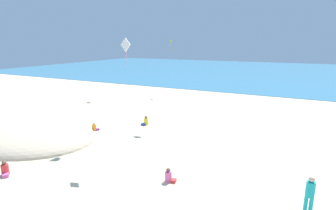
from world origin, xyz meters
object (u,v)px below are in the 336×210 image
at_px(person_2, 5,170).
at_px(kite_lime, 170,41).
at_px(person_5, 95,128).
at_px(kite_white, 126,46).
at_px(person_3, 169,177).
at_px(person_0, 310,193).
at_px(person_1, 146,121).

relative_size(person_2, kite_lime, 0.50).
relative_size(person_2, person_5, 1.15).
relative_size(person_5, kite_lime, 0.44).
bearing_deg(kite_white, person_2, -131.47).
xyz_separation_m(person_3, person_5, (-8.35, 4.21, -0.01)).
distance_m(person_0, kite_lime, 25.94).
bearing_deg(person_1, kite_white, 59.60).
bearing_deg(person_2, person_0, 46.38).
height_order(person_5, kite_white, kite_white).
xyz_separation_m(person_1, kite_lime, (-4.03, 12.80, 6.47)).
bearing_deg(kite_lime, person_0, -51.93).
height_order(person_2, person_3, person_2).
relative_size(person_2, person_3, 1.09).
relative_size(person_1, kite_lime, 0.49).
height_order(person_1, person_3, person_1).
height_order(kite_lime, kite_white, kite_lime).
distance_m(person_0, kite_white, 10.90).
distance_m(person_2, person_3, 8.26).
bearing_deg(person_2, kite_lime, 128.15).
bearing_deg(person_3, person_0, -9.01).
bearing_deg(person_0, person_2, 97.41).
distance_m(person_5, kite_lime, 17.12).
distance_m(person_3, kite_lime, 23.15).
bearing_deg(kite_lime, person_2, -85.00).
xyz_separation_m(person_0, person_2, (-13.57, -3.19, -0.67)).
xyz_separation_m(person_0, person_1, (-11.56, 7.10, -0.68)).
bearing_deg(person_1, person_0, 96.14).
xyz_separation_m(person_2, person_5, (-0.68, 7.31, -0.04)).
distance_m(person_1, person_5, 4.02).
bearing_deg(person_0, person_5, 68.06).
relative_size(person_3, kite_lime, 0.46).
distance_m(person_0, person_1, 13.59).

